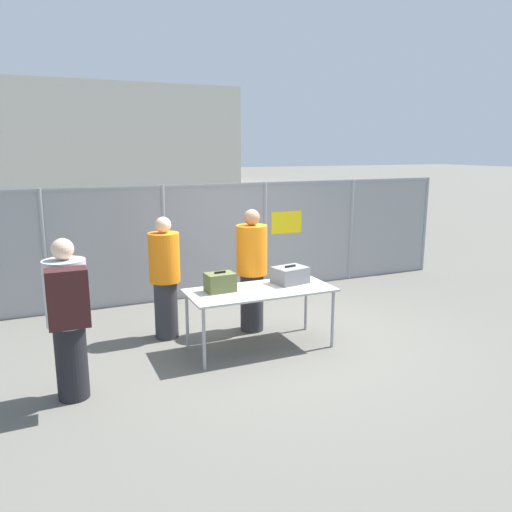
% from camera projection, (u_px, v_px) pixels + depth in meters
% --- Properties ---
extents(ground_plane, '(120.00, 120.00, 0.00)m').
position_uv_depth(ground_plane, '(275.00, 339.00, 6.59)').
color(ground_plane, '#605E56').
extents(fence_section, '(9.05, 0.07, 1.91)m').
position_uv_depth(fence_section, '(217.00, 237.00, 8.43)').
color(fence_section, gray).
rests_on(fence_section, ground_plane).
extents(inspection_table, '(1.81, 0.81, 0.77)m').
position_uv_depth(inspection_table, '(260.00, 294.00, 6.17)').
color(inspection_table, '#B2B2AD').
rests_on(inspection_table, ground_plane).
extents(suitcase_olive, '(0.36, 0.26, 0.25)m').
position_uv_depth(suitcase_olive, '(220.00, 282.00, 6.04)').
color(suitcase_olive, '#566033').
rests_on(suitcase_olive, inspection_table).
extents(suitcase_grey, '(0.47, 0.39, 0.23)m').
position_uv_depth(suitcase_grey, '(290.00, 275.00, 6.43)').
color(suitcase_grey, slate).
rests_on(suitcase_grey, inspection_table).
extents(traveler_hooded, '(0.40, 0.63, 1.63)m').
position_uv_depth(traveler_hooded, '(68.00, 314.00, 4.81)').
color(traveler_hooded, black).
rests_on(traveler_hooded, ground_plane).
extents(security_worker_near, '(0.42, 0.42, 1.68)m').
position_uv_depth(security_worker_near, '(252.00, 269.00, 6.76)').
color(security_worker_near, '#2D2D33').
rests_on(security_worker_near, ground_plane).
extents(security_worker_far, '(0.40, 0.40, 1.62)m').
position_uv_depth(security_worker_far, '(165.00, 276.00, 6.49)').
color(security_worker_far, '#2D2D33').
rests_on(security_worker_far, ground_plane).
extents(utility_trailer, '(3.44, 2.40, 0.69)m').
position_uv_depth(utility_trailer, '(297.00, 244.00, 10.93)').
color(utility_trailer, white).
rests_on(utility_trailer, ground_plane).
extents(distant_hangar, '(16.28, 9.03, 6.42)m').
position_uv_depth(distant_hangar, '(105.00, 138.00, 33.88)').
color(distant_hangar, beige).
rests_on(distant_hangar, ground_plane).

